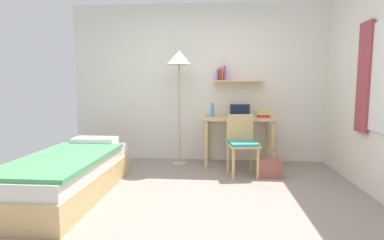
{
  "coord_description": "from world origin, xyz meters",
  "views": [
    {
      "loc": [
        0.23,
        -2.99,
        1.25
      ],
      "look_at": [
        -0.06,
        0.51,
        0.85
      ],
      "focal_mm": 27.83,
      "sensor_mm": 36.0,
      "label": 1
    }
  ],
  "objects_px": {
    "desk": "(238,127)",
    "handbag": "(269,167)",
    "bed": "(69,174)",
    "book_stack": "(263,114)",
    "water_bottle": "(212,110)",
    "laptop": "(240,114)",
    "desk_chair": "(242,141)",
    "standing_lamp": "(179,64)"
  },
  "relations": [
    {
      "from": "standing_lamp",
      "to": "water_bottle",
      "type": "distance_m",
      "value": 0.9
    },
    {
      "from": "water_bottle",
      "to": "handbag",
      "type": "xyz_separation_m",
      "value": [
        0.8,
        -0.71,
        -0.73
      ]
    },
    {
      "from": "standing_lamp",
      "to": "laptop",
      "type": "xyz_separation_m",
      "value": [
        0.96,
        0.12,
        -0.78
      ]
    },
    {
      "from": "laptop",
      "to": "book_stack",
      "type": "bearing_deg",
      "value": -4.84
    },
    {
      "from": "bed",
      "to": "handbag",
      "type": "bearing_deg",
      "value": 19.6
    },
    {
      "from": "book_stack",
      "to": "handbag",
      "type": "height_order",
      "value": "book_stack"
    },
    {
      "from": "laptop",
      "to": "water_bottle",
      "type": "height_order",
      "value": "water_bottle"
    },
    {
      "from": "desk_chair",
      "to": "book_stack",
      "type": "bearing_deg",
      "value": 55.96
    },
    {
      "from": "laptop",
      "to": "book_stack",
      "type": "height_order",
      "value": "laptop"
    },
    {
      "from": "desk_chair",
      "to": "book_stack",
      "type": "distance_m",
      "value": 0.74
    },
    {
      "from": "laptop",
      "to": "handbag",
      "type": "xyz_separation_m",
      "value": [
        0.36,
        -0.71,
        -0.67
      ]
    },
    {
      "from": "desk",
      "to": "book_stack",
      "type": "bearing_deg",
      "value": 6.78
    },
    {
      "from": "desk",
      "to": "standing_lamp",
      "type": "xyz_separation_m",
      "value": [
        -0.93,
        -0.05,
        0.98
      ]
    },
    {
      "from": "book_stack",
      "to": "handbag",
      "type": "distance_m",
      "value": 0.95
    },
    {
      "from": "desk_chair",
      "to": "book_stack",
      "type": "xyz_separation_m",
      "value": [
        0.37,
        0.54,
        0.34
      ]
    },
    {
      "from": "desk",
      "to": "handbag",
      "type": "relative_size",
      "value": 2.54
    },
    {
      "from": "standing_lamp",
      "to": "water_bottle",
      "type": "bearing_deg",
      "value": 13.54
    },
    {
      "from": "desk",
      "to": "desk_chair",
      "type": "distance_m",
      "value": 0.52
    },
    {
      "from": "standing_lamp",
      "to": "book_stack",
      "type": "relative_size",
      "value": 7.02
    },
    {
      "from": "bed",
      "to": "book_stack",
      "type": "relative_size",
      "value": 7.6
    },
    {
      "from": "standing_lamp",
      "to": "laptop",
      "type": "bearing_deg",
      "value": 7.22
    },
    {
      "from": "desk_chair",
      "to": "book_stack",
      "type": "relative_size",
      "value": 3.3
    },
    {
      "from": "book_stack",
      "to": "standing_lamp",
      "type": "bearing_deg",
      "value": -176.02
    },
    {
      "from": "desk_chair",
      "to": "book_stack",
      "type": "height_order",
      "value": "book_stack"
    },
    {
      "from": "water_bottle",
      "to": "book_stack",
      "type": "relative_size",
      "value": 0.85
    },
    {
      "from": "book_stack",
      "to": "handbag",
      "type": "relative_size",
      "value": 0.6
    },
    {
      "from": "desk_chair",
      "to": "handbag",
      "type": "height_order",
      "value": "desk_chair"
    },
    {
      "from": "bed",
      "to": "desk",
      "type": "relative_size",
      "value": 1.79
    },
    {
      "from": "water_bottle",
      "to": "laptop",
      "type": "bearing_deg",
      "value": -0.34
    },
    {
      "from": "book_stack",
      "to": "desk_chair",
      "type": "bearing_deg",
      "value": -124.04
    },
    {
      "from": "bed",
      "to": "standing_lamp",
      "type": "xyz_separation_m",
      "value": [
        1.1,
        1.45,
        1.36
      ]
    },
    {
      "from": "handbag",
      "to": "laptop",
      "type": "bearing_deg",
      "value": 116.62
    },
    {
      "from": "bed",
      "to": "desk",
      "type": "xyz_separation_m",
      "value": [
        2.03,
        1.49,
        0.38
      ]
    },
    {
      "from": "bed",
      "to": "laptop",
      "type": "distance_m",
      "value": 2.65
    },
    {
      "from": "desk",
      "to": "water_bottle",
      "type": "bearing_deg",
      "value": 169.3
    },
    {
      "from": "desk",
      "to": "desk_chair",
      "type": "xyz_separation_m",
      "value": [
        0.02,
        -0.5,
        -0.14
      ]
    },
    {
      "from": "standing_lamp",
      "to": "water_bottle",
      "type": "height_order",
      "value": "standing_lamp"
    },
    {
      "from": "desk_chair",
      "to": "water_bottle",
      "type": "xyz_separation_m",
      "value": [
        -0.43,
        0.58,
        0.4
      ]
    },
    {
      "from": "bed",
      "to": "desk",
      "type": "bearing_deg",
      "value": 36.33
    },
    {
      "from": "desk",
      "to": "desk_chair",
      "type": "height_order",
      "value": "desk_chair"
    },
    {
      "from": "bed",
      "to": "handbag",
      "type": "relative_size",
      "value": 4.55
    },
    {
      "from": "water_bottle",
      "to": "handbag",
      "type": "distance_m",
      "value": 1.29
    }
  ]
}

